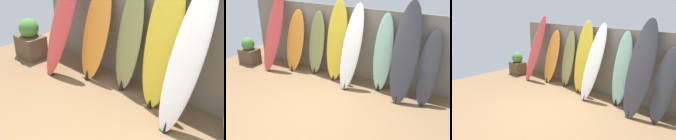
{
  "view_description": "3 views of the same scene",
  "coord_description": "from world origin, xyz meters",
  "views": [
    {
      "loc": [
        1.97,
        -1.62,
        2.58
      ],
      "look_at": [
        -0.48,
        0.97,
        0.73
      ],
      "focal_mm": 50.0,
      "sensor_mm": 36.0,
      "label": 1
    },
    {
      "loc": [
        2.62,
        -3.47,
        2.91
      ],
      "look_at": [
        0.45,
        0.52,
        0.83
      ],
      "focal_mm": 40.0,
      "sensor_mm": 36.0,
      "label": 2
    },
    {
      "loc": [
        3.57,
        -2.81,
        2.3
      ],
      "look_at": [
        0.02,
        0.7,
        0.87
      ],
      "focal_mm": 35.0,
      "sensor_mm": 36.0,
      "label": 3
    }
  ],
  "objects": [
    {
      "name": "fence_back",
      "position": [
        -0.0,
        2.01,
        0.9
      ],
      "size": [
        6.08,
        0.11,
        1.8
      ],
      "color": "gray",
      "rests_on": "ground"
    },
    {
      "name": "surfboard_red_0",
      "position": [
        -2.06,
        1.46,
        1.02
      ],
      "size": [
        0.63,
        0.88,
        2.06
      ],
      "color": "#D13D38",
      "rests_on": "ground"
    },
    {
      "name": "surfboard_orange_1",
      "position": [
        -1.5,
        1.67,
        0.81
      ],
      "size": [
        0.54,
        0.56,
        1.63
      ],
      "color": "orange",
      "rests_on": "ground"
    },
    {
      "name": "surfboard_olive_2",
      "position": [
        -0.86,
        1.74,
        0.82
      ],
      "size": [
        0.53,
        0.44,
        1.65
      ],
      "color": "olive",
      "rests_on": "ground"
    },
    {
      "name": "surfboard_yellow_3",
      "position": [
        -0.23,
        1.69,
        0.98
      ],
      "size": [
        0.55,
        0.48,
        1.99
      ],
      "color": "yellow",
      "rests_on": "ground"
    },
    {
      "name": "surfboard_white_4",
      "position": [
        0.26,
        1.52,
        0.96
      ],
      "size": [
        0.5,
        0.83,
        1.95
      ],
      "color": "white",
      "rests_on": "ground"
    },
    {
      "name": "planter_box",
      "position": [
        -2.97,
        1.33,
        0.35
      ],
      "size": [
        0.52,
        0.4,
        0.77
      ],
      "color": "brown",
      "rests_on": "ground"
    }
  ]
}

